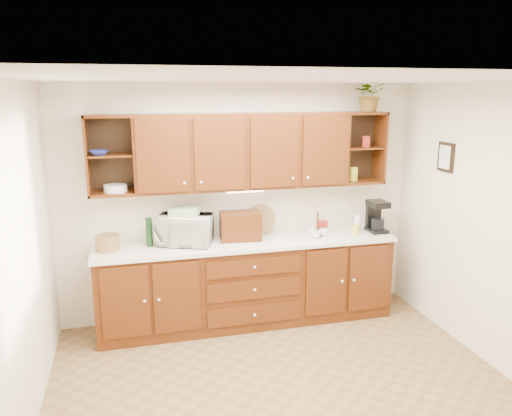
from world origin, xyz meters
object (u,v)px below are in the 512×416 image
microwave (185,230)px  potted_plant (370,94)px  bread_box (240,226)px  coffee_maker (376,217)px

microwave → potted_plant: 2.50m
microwave → potted_plant: potted_plant is taller
bread_box → coffee_maker: 1.58m
microwave → bread_box: bearing=21.3°
bread_box → potted_plant: size_ratio=1.13×
microwave → coffee_maker: size_ratio=1.53×
microwave → coffee_maker: 2.18m
microwave → bread_box: microwave is taller
microwave → coffee_maker: coffee_maker is taller
coffee_maker → potted_plant: bearing=134.1°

